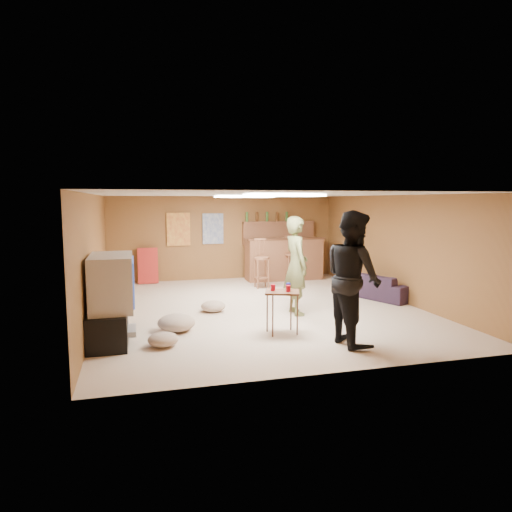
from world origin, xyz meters
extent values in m
plane|color=beige|center=(0.00, 0.00, 0.00)|extent=(7.00, 7.00, 0.00)
cube|color=silver|center=(0.00, 0.00, 2.20)|extent=(6.00, 7.00, 0.02)
cube|color=brown|center=(0.00, 3.50, 1.10)|extent=(6.00, 0.02, 2.20)
cube|color=brown|center=(0.00, -3.50, 1.10)|extent=(6.00, 0.02, 2.20)
cube|color=brown|center=(-3.00, 0.00, 1.10)|extent=(0.02, 7.00, 2.20)
cube|color=brown|center=(3.00, 0.00, 1.10)|extent=(0.02, 7.00, 2.20)
cube|color=black|center=(-2.72, -1.50, 0.25)|extent=(0.55, 1.30, 0.50)
cube|color=#B2B2B7|center=(-2.50, -1.50, 0.15)|extent=(0.35, 0.50, 0.08)
cube|color=#B2B2B7|center=(-2.65, -1.50, 0.90)|extent=(0.60, 1.10, 0.80)
cube|color=navy|center=(-2.34, -1.50, 0.90)|extent=(0.02, 0.95, 0.65)
cube|color=brown|center=(1.50, 2.95, 0.55)|extent=(2.00, 0.60, 1.10)
cube|color=#432415|center=(1.50, 2.70, 1.10)|extent=(2.10, 0.12, 0.05)
cube|color=brown|center=(1.50, 3.40, 1.50)|extent=(2.00, 0.18, 0.05)
cube|color=brown|center=(1.50, 3.42, 1.20)|extent=(2.00, 0.14, 0.60)
cube|color=#BF3F26|center=(-1.20, 3.46, 1.35)|extent=(0.60, 0.03, 0.85)
cube|color=#334C99|center=(-0.30, 3.46, 1.35)|extent=(0.55, 0.03, 0.80)
cube|color=red|center=(-2.00, 3.30, 0.45)|extent=(0.50, 0.26, 0.91)
cube|color=white|center=(0.00, -1.50, 2.17)|extent=(1.20, 0.60, 0.04)
cube|color=white|center=(0.00, 1.20, 2.17)|extent=(1.20, 0.60, 0.04)
imported|color=olive|center=(0.54, -0.62, 0.90)|extent=(0.45, 0.67, 1.81)
imported|color=black|center=(0.74, -2.47, 0.98)|extent=(0.79, 0.99, 1.95)
imported|color=black|center=(2.70, 0.35, 0.26)|extent=(1.36, 1.93, 0.52)
cube|color=#432415|center=(-0.10, -1.75, 0.34)|extent=(0.63, 0.57, 0.68)
cylinder|color=red|center=(-0.23, -1.68, 0.73)|extent=(0.08, 0.08, 0.10)
cylinder|color=red|center=(-0.02, -1.82, 0.73)|extent=(0.09, 0.09, 0.10)
cylinder|color=#16209B|center=(0.04, -1.63, 0.73)|extent=(0.09, 0.09, 0.10)
ellipsoid|color=tan|center=(-1.70, -1.18, 0.14)|extent=(0.73, 0.73, 0.27)
ellipsoid|color=tan|center=(-0.91, -0.06, 0.10)|extent=(0.56, 0.56, 0.21)
ellipsoid|color=tan|center=(-1.95, -1.91, 0.10)|extent=(0.53, 0.53, 0.20)
camera|label=1|loc=(-2.31, -8.41, 2.09)|focal=32.00mm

